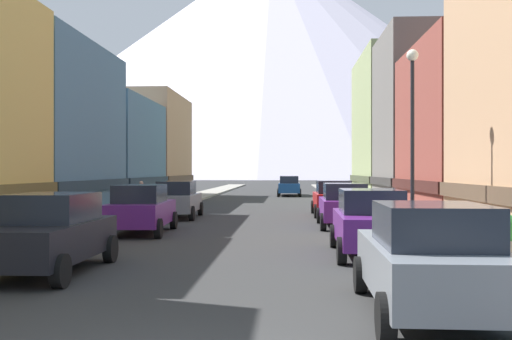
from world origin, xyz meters
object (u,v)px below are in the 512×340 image
car_right_3 (333,198)px  car_right_2 (344,205)px  car_driving_0 (289,186)px  pedestrian_0 (141,197)px  car_left_2 (177,199)px  potted_plant_2 (505,232)px  car_right_1 (371,222)px  streetlamp_right (412,115)px  car_right_0 (430,259)px  car_left_0 (49,233)px  car_driving_1 (289,185)px  car_left_1 (141,209)px

car_right_3 → car_right_2: bearing=-90.0°
car_right_3 → car_driving_0: (-2.20, 22.69, 0.00)m
pedestrian_0 → car_left_2: bearing=-48.9°
car_right_2 → car_driving_0: 28.82m
car_left_2 → car_right_2: 8.69m
car_right_3 → potted_plant_2: 15.41m
car_right_1 → car_right_2: same height
streetlamp_right → pedestrian_0: bearing=132.1°
car_left_2 → car_right_0: same height
potted_plant_2 → streetlamp_right: bearing=117.1°
car_left_0 → car_right_0: (7.60, -3.53, 0.00)m
streetlamp_right → car_right_0: bearing=-99.8°
car_left_0 → car_right_2: bearing=56.0°
car_right_1 → car_driving_1: 39.15m
car_left_1 → streetlamp_right: streetlamp_right is taller
car_left_1 → car_driving_0: 32.06m
car_driving_1 → pedestrian_0: size_ratio=2.79×
car_left_0 → potted_plant_2: car_left_0 is taller
car_left_1 → car_driving_0: size_ratio=1.01×
car_right_1 → car_right_2: bearing=90.0°
car_right_1 → car_right_2: size_ratio=1.00×
car_right_0 → potted_plant_2: car_right_0 is taller
car_left_2 → car_right_3: bearing=13.6°
car_right_0 → pedestrian_0: bearing=114.7°
car_driving_0 → car_right_0: bearing=-87.1°
car_left_0 → car_left_1: bearing=90.0°
car_left_0 → car_right_1: (7.60, 3.24, 0.00)m
car_right_0 → potted_plant_2: 6.59m
car_left_1 → streetlamp_right: (9.15, -2.94, 3.09)m
car_right_1 → pedestrian_0: 18.10m
car_left_2 → potted_plant_2: 17.09m
car_right_3 → streetlamp_right: bearing=-82.5°
car_left_2 → pedestrian_0: size_ratio=2.82×
car_right_0 → car_driving_0: (-2.20, 43.53, 0.00)m
car_left_2 → streetlamp_right: 13.91m
car_left_1 → car_right_0: 14.14m
car_right_1 → pedestrian_0: size_ratio=2.81×
car_driving_1 → car_right_2: bearing=-86.0°
car_right_0 → streetlamp_right: 9.63m
car_left_0 → car_left_1: 8.39m
car_left_2 → car_driving_0: bearing=77.6°
car_right_3 → car_driving_1: (-2.20, 25.02, 0.00)m
car_left_0 → car_right_2: (7.60, 11.26, 0.00)m
car_left_2 → pedestrian_0: 3.73m
car_left_2 → car_right_1: size_ratio=1.00×
car_right_0 → car_driving_0: 43.58m
car_left_2 → streetlamp_right: size_ratio=0.76×
car_right_1 → potted_plant_2: size_ratio=4.19×
potted_plant_2 → pedestrian_0: 20.82m
car_right_3 → streetlamp_right: (1.55, -11.85, 3.09)m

